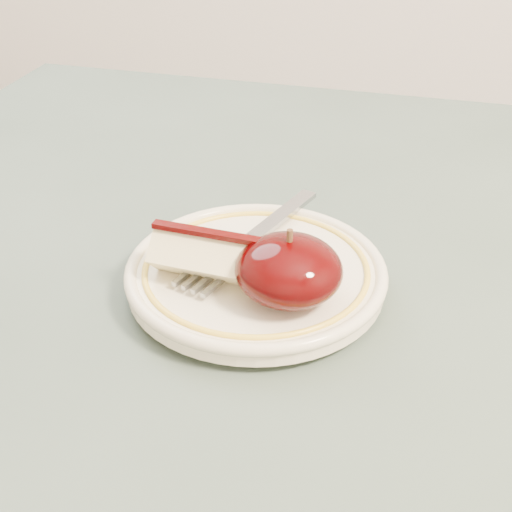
% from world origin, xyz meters
% --- Properties ---
extents(table, '(0.90, 0.90, 0.75)m').
position_xyz_m(table, '(0.00, 0.00, 0.66)').
color(table, brown).
rests_on(table, ground).
extents(plate, '(0.18, 0.18, 0.02)m').
position_xyz_m(plate, '(-0.05, 0.02, 0.76)').
color(plate, beige).
rests_on(plate, table).
extents(apple_half, '(0.07, 0.07, 0.05)m').
position_xyz_m(apple_half, '(-0.02, -0.00, 0.79)').
color(apple_half, black).
rests_on(apple_half, plate).
extents(apple_wedge, '(0.08, 0.04, 0.04)m').
position_xyz_m(apple_wedge, '(-0.07, 0.00, 0.79)').
color(apple_wedge, beige).
rests_on(apple_wedge, plate).
extents(fork, '(0.07, 0.16, 0.00)m').
position_xyz_m(fork, '(-0.06, 0.05, 0.77)').
color(fork, gray).
rests_on(fork, plate).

